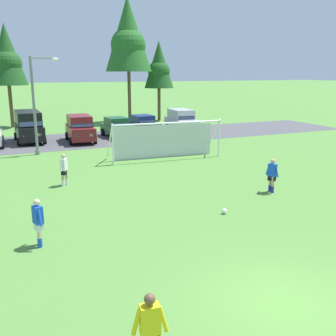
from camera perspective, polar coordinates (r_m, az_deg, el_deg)
ground_plane at (r=23.34m, az=-7.68°, el=-0.30°), size 400.00×400.00×0.00m
parking_lot_strip at (r=34.17m, az=-13.01°, el=3.97°), size 52.00×8.40×0.01m
soccer_ball at (r=16.25m, az=8.20°, el=-6.23°), size 0.22×0.22×0.22m
soccer_goal at (r=26.19m, az=-0.53°, el=4.26°), size 7.53×2.44×2.57m
referee at (r=8.10m, az=-2.62°, el=-22.75°), size 0.73×0.28×1.64m
player_striker_near at (r=20.50m, az=-14.87°, el=-0.25°), size 0.55×0.61×1.64m
player_midfield_center at (r=13.68m, az=-18.35°, el=-7.55°), size 0.35×0.75×1.64m
player_defender_far at (r=19.36m, az=14.89°, el=-1.07°), size 0.36×0.74×1.64m
parked_car_slot_left at (r=34.27m, az=-19.61°, el=5.82°), size 2.26×4.83×2.52m
parked_car_slot_center_left at (r=33.27m, az=-12.68°, el=5.67°), size 2.35×4.71×2.16m
parked_car_slot_center at (r=35.18m, az=-7.42°, el=5.92°), size 2.24×4.31×1.72m
parked_car_slot_center_right at (r=36.85m, az=-3.63°, el=6.37°), size 2.24×4.31×1.72m
parked_car_slot_right at (r=37.80m, az=1.94°, el=6.94°), size 2.41×4.73×2.16m
tree_mid_left at (r=43.97m, az=-22.45°, el=14.75°), size 3.88×3.88×10.36m
tree_center_back at (r=45.29m, az=-5.84°, el=18.48°), size 5.10×5.10×13.61m
tree_mid_right at (r=46.99m, az=-1.34°, el=14.57°), size 3.42×3.42×9.11m
street_lamp at (r=28.52m, az=-18.55°, el=8.73°), size 2.00×0.32×6.65m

